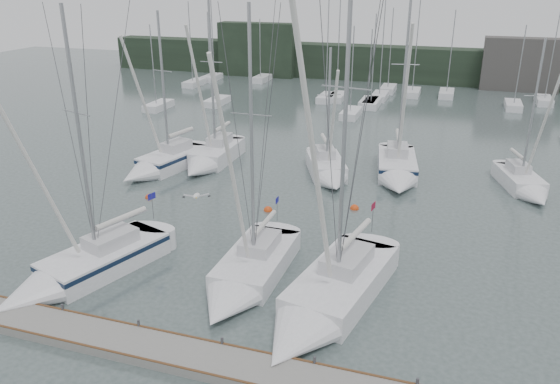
{
  "coord_description": "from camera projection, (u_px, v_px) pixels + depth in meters",
  "views": [
    {
      "loc": [
        10.16,
        -21.25,
        14.79
      ],
      "look_at": [
        1.6,
        5.0,
        3.77
      ],
      "focal_mm": 35.0,
      "sensor_mm": 36.0,
      "label": 1
    }
  ],
  "objects": [
    {
      "name": "far_building_left",
      "position": [
        257.0,
        50.0,
        84.43
      ],
      "size": [
        12.0,
        3.0,
        8.0
      ],
      "primitive_type": "cube",
      "color": "black",
      "rests_on": "ground"
    },
    {
      "name": "sailboat_mid_d",
      "position": [
        397.0,
        171.0,
        42.14
      ],
      "size": [
        4.24,
        9.38,
        14.44
      ],
      "rotation": [
        0.0,
        0.0,
        0.15
      ],
      "color": "silver",
      "rests_on": "ground"
    },
    {
      "name": "sailboat_mid_c",
      "position": [
        329.0,
        172.0,
        42.13
      ],
      "size": [
        5.14,
        7.64,
        10.67
      ],
      "rotation": [
        0.0,
        0.0,
        0.4
      ],
      "color": "silver",
      "rests_on": "ground"
    },
    {
      "name": "buoy_b",
      "position": [
        354.0,
        209.0,
        37.05
      ],
      "size": [
        0.61,
        0.61,
        0.61
      ],
      "primitive_type": "sphere",
      "color": "#D24112",
      "rests_on": "ground"
    },
    {
      "name": "far_treeline",
      "position": [
        388.0,
        64.0,
        80.99
      ],
      "size": [
        90.0,
        4.0,
        5.0
      ],
      "primitive_type": "cube",
      "color": "black",
      "rests_on": "ground"
    },
    {
      "name": "sailboat_mid_e",
      "position": [
        526.0,
        186.0,
        39.5
      ],
      "size": [
        4.21,
        7.35,
        11.57
      ],
      "rotation": [
        0.0,
        0.0,
        0.29
      ],
      "color": "silver",
      "rests_on": "ground"
    },
    {
      "name": "sailboat_near_center",
      "position": [
        243.0,
        280.0,
        27.39
      ],
      "size": [
        3.04,
        9.44,
        14.76
      ],
      "rotation": [
        0.0,
        0.0,
        -0.01
      ],
      "color": "silver",
      "rests_on": "ground"
    },
    {
      "name": "sailboat_mid_a",
      "position": [
        160.0,
        164.0,
        43.71
      ],
      "size": [
        4.58,
        8.88,
        13.22
      ],
      "rotation": [
        0.0,
        0.0,
        -0.23
      ],
      "color": "silver",
      "rests_on": "ground"
    },
    {
      "name": "sailboat_mid_b",
      "position": [
        210.0,
        159.0,
        45.06
      ],
      "size": [
        2.74,
        8.52,
        13.93
      ],
      "rotation": [
        0.0,
        0.0,
        0.0
      ],
      "color": "silver",
      "rests_on": "ground"
    },
    {
      "name": "dock",
      "position": [
        169.0,
        352.0,
        22.69
      ],
      "size": [
        24.0,
        2.0,
        0.4
      ],
      "primitive_type": "cube",
      "color": "slate",
      "rests_on": "ground"
    },
    {
      "name": "mast_forest",
      "position": [
        412.0,
        101.0,
        66.3
      ],
      "size": [
        56.9,
        26.43,
        14.75
      ],
      "color": "silver",
      "rests_on": "ground"
    },
    {
      "name": "seagull",
      "position": [
        196.0,
        196.0,
        22.53
      ],
      "size": [
        1.02,
        0.56,
        0.21
      ],
      "rotation": [
        0.0,
        0.0,
        0.42
      ],
      "color": "white",
      "rests_on": "ground"
    },
    {
      "name": "sailboat_near_right",
      "position": [
        322.0,
        305.0,
        25.13
      ],
      "size": [
        5.3,
        11.32,
        17.56
      ],
      "rotation": [
        0.0,
        0.0,
        -0.2
      ],
      "color": "silver",
      "rests_on": "ground"
    },
    {
      "name": "ground",
      "position": [
        218.0,
        294.0,
        27.17
      ],
      "size": [
        160.0,
        160.0,
        0.0
      ],
      "primitive_type": "plane",
      "color": "#42504D",
      "rests_on": "ground"
    },
    {
      "name": "far_building_right",
      "position": [
        521.0,
        64.0,
        73.68
      ],
      "size": [
        10.0,
        3.0,
        7.0
      ],
      "primitive_type": "cube",
      "color": "#44413F",
      "rests_on": "ground"
    },
    {
      "name": "sailboat_near_left",
      "position": [
        75.0,
        272.0,
        27.98
      ],
      "size": [
        5.86,
        9.96,
        14.66
      ],
      "rotation": [
        0.0,
        0.0,
        -0.33
      ],
      "color": "silver",
      "rests_on": "ground"
    },
    {
      "name": "buoy_a",
      "position": [
        268.0,
        210.0,
        36.77
      ],
      "size": [
        0.6,
        0.6,
        0.6
      ],
      "primitive_type": "sphere",
      "color": "#D24112",
      "rests_on": "ground"
    },
    {
      "name": "buoy_c",
      "position": [
        149.0,
        198.0,
        38.89
      ],
      "size": [
        0.56,
        0.56,
        0.56
      ],
      "primitive_type": "sphere",
      "color": "#D24112",
      "rests_on": "ground"
    }
  ]
}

